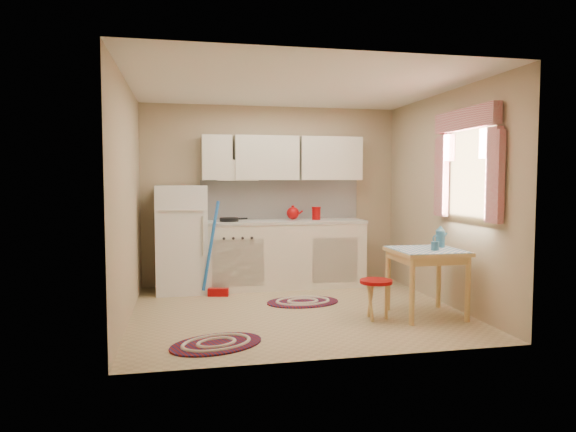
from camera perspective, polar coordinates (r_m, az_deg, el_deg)
The scene contains 14 objects.
room_shell at distance 5.96m, azimuth 1.88°, elevation 5.23°, with size 3.64×3.60×2.52m.
fridge at distance 6.85m, azimuth -11.71°, elevation -2.51°, with size 0.65×0.60×1.40m, color white.
broom at distance 6.53m, azimuth -7.80°, elevation -3.67°, with size 0.28×0.12×1.20m, color blue, non-canonical shape.
base_cabinets at distance 7.06m, azimuth -0.72°, elevation -4.37°, with size 2.25×0.60×0.88m, color silver.
countertop at distance 7.01m, azimuth -0.73°, elevation -0.64°, with size 2.27×0.62×0.04m, color #B9B8AF.
frying_pan at distance 6.86m, azimuth -6.56°, elevation -0.40°, with size 0.25×0.25×0.05m, color black.
red_kettle at distance 7.03m, azimuth 0.55°, elevation 0.32°, with size 0.19×0.17×0.19m, color #9A0506, non-canonical shape.
red_canister at distance 7.11m, azimuth 3.15°, elevation 0.22°, with size 0.12×0.12×0.16m, color #9A0506.
table at distance 5.78m, azimuth 15.10°, elevation -7.18°, with size 0.72×0.72×0.72m, color #E1BA70.
stool at distance 5.56m, azimuth 9.73°, elevation -9.14°, with size 0.34×0.34×0.42m, color #9A0506.
coffee_pot at distance 5.91m, azimuth 16.57°, elevation -2.21°, with size 0.13×0.11×0.25m, color #2D6589, non-canonical shape.
mug at distance 5.65m, azimuth 16.02°, elevation -3.25°, with size 0.08×0.08×0.10m, color #2D6589.
rug_center at distance 6.24m, azimuth 1.65°, elevation -9.53°, with size 0.88×0.58×0.02m, color #670F0B, non-canonical shape.
rug_left at distance 4.76m, azimuth -7.96°, elevation -13.90°, with size 0.86×0.57×0.02m, color #670F0B, non-canonical shape.
Camera 1 is at (-1.23, -5.56, 1.47)m, focal length 32.00 mm.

